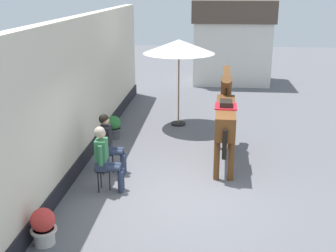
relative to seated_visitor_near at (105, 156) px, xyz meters
name	(u,v)px	position (x,y,z in m)	size (l,w,h in m)	color
ground_plane	(189,143)	(1.57, 3.02, -0.78)	(40.00, 40.00, 0.00)	slate
pub_facade_wall	(77,99)	(-0.98, 1.52, 0.76)	(0.34, 14.00, 3.40)	beige
distant_cottage	(232,41)	(2.97, 11.11, 1.02)	(3.40, 2.60, 3.50)	silver
seated_visitor_near	(105,156)	(0.00, 0.00, 0.00)	(0.61, 0.49, 1.39)	black
seated_visitor_far	(109,141)	(-0.12, 0.88, 0.00)	(0.61, 0.49, 1.39)	black
saddled_horse_center	(225,115)	(2.47, 1.85, 0.38)	(0.52, 3.00, 2.06)	brown
flower_planter_nearest	(43,226)	(-0.56, -2.04, -0.44)	(0.43, 0.43, 0.64)	beige
flower_planter_farthest	(114,127)	(-0.54, 3.24, -0.44)	(0.43, 0.43, 0.64)	#4C4C51
cafe_parasol	(179,47)	(1.16, 4.64, 1.59)	(2.10, 2.10, 2.58)	black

